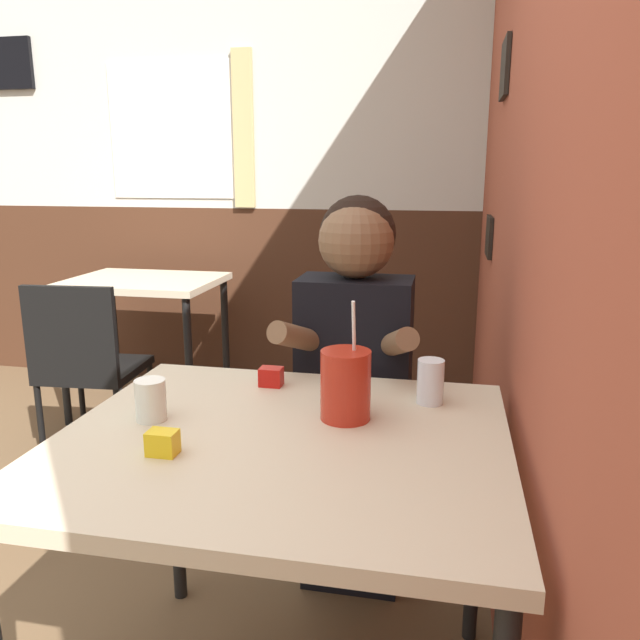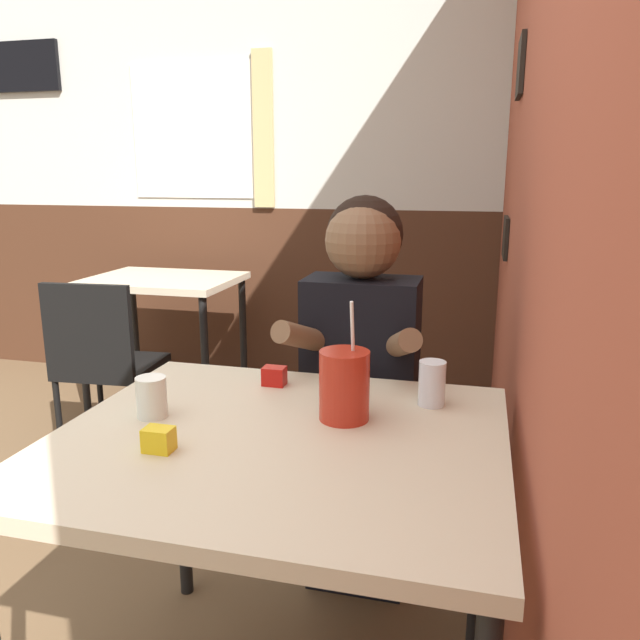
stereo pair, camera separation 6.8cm
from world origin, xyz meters
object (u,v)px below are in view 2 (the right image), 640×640
cocktail_pitcher (344,385)px  person_seated (361,384)px  main_table (279,463)px  background_table (164,295)px  chair_near_window (103,358)px

cocktail_pitcher → person_seated: bearing=95.9°
main_table → cocktail_pitcher: 0.23m
main_table → person_seated: (0.07, 0.59, -0.01)m
background_table → person_seated: (1.32, -1.23, 0.02)m
main_table → person_seated: size_ratio=0.78×
chair_near_window → cocktail_pitcher: 1.71m
main_table → chair_near_window: chair_near_window is taller
chair_near_window → cocktail_pitcher: size_ratio=3.04×
main_table → person_seated: 0.60m
chair_near_window → cocktail_pitcher: bearing=-42.2°
background_table → cocktail_pitcher: 2.19m
chair_near_window → person_seated: 1.40m
main_table → cocktail_pitcher: size_ratio=3.45×
main_table → background_table: bearing=124.5°
main_table → person_seated: person_seated is taller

